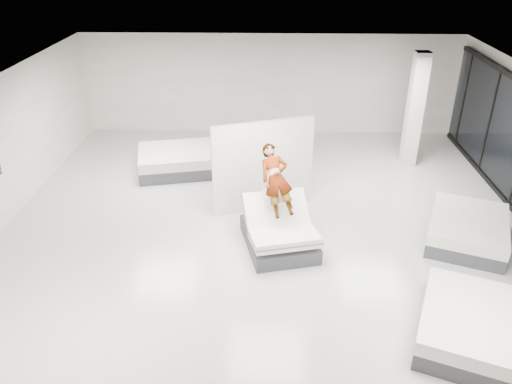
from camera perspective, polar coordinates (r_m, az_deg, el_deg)
room at (r=9.87m, az=1.47°, el=1.27°), size 14.00×14.04×3.20m
hero_bed at (r=10.58m, az=2.67°, el=-4.60°), size 1.75×2.07×1.14m
person at (r=10.45m, az=2.32°, el=0.11°), size 0.91×1.56×1.33m
remote at (r=10.29m, az=3.96°, el=-1.54°), size 0.08×0.15×0.08m
divider_panel at (r=11.66m, az=0.84°, el=2.94°), size 2.34×0.92×2.22m
flat_bed_right_far at (r=11.69m, az=23.04°, el=-3.98°), size 2.18×2.47×0.56m
flat_bed_right_near at (r=9.09m, az=23.32°, el=-13.95°), size 2.20×2.48×0.57m
flat_bed_left_far at (r=14.11m, az=-8.67°, el=3.60°), size 2.54×2.11×0.61m
column at (r=14.60m, az=17.68°, el=8.88°), size 0.40×0.40×3.20m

